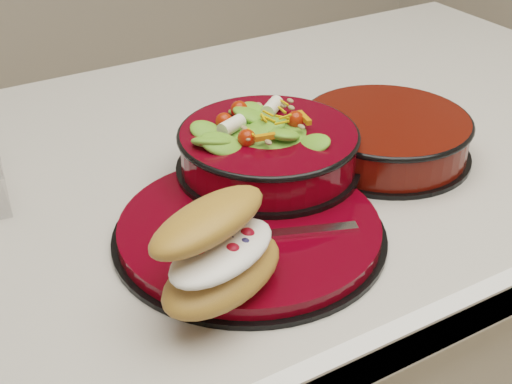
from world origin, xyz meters
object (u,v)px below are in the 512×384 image
island_counter (274,382)px  fork (264,235)px  extra_bowl (386,135)px  croissant (219,251)px  salad_bowl (268,143)px  dinner_plate (251,229)px

island_counter → fork: (-0.14, -0.20, 0.47)m
island_counter → extra_bowl: size_ratio=5.65×
island_counter → croissant: bearing=-131.8°
croissant → extra_bowl: croissant is taller
salad_bowl → extra_bowl: size_ratio=0.99×
dinner_plate → fork: 0.03m
extra_bowl → dinner_plate: bearing=-163.6°
island_counter → croissant: croissant is taller
salad_bowl → croissant: size_ratio=1.38×
salad_bowl → extra_bowl: (0.16, -0.02, -0.02)m
croissant → salad_bowl: bearing=25.0°
dinner_plate → extra_bowl: bearing=16.4°
salad_bowl → fork: salad_bowl is taller
salad_bowl → island_counter: bearing=50.6°
fork → salad_bowl: bearing=-12.4°
salad_bowl → croissant: 0.22m
extra_bowl → island_counter: bearing=135.0°
croissant → extra_bowl: size_ratio=0.72×
fork → extra_bowl: size_ratio=0.81×
fork → dinner_plate: bearing=17.0°
dinner_plate → fork: fork is taller
dinner_plate → croissant: (-0.08, -0.08, 0.05)m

